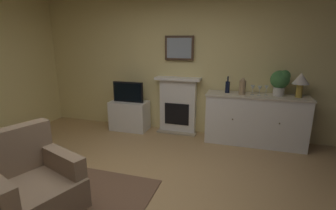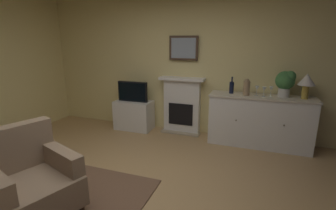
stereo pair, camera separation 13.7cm
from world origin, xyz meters
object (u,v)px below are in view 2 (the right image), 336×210
(wine_bottle, at_px, (232,87))
(tv_set, at_px, (133,92))
(wine_glass_center, at_px, (264,89))
(vase_decorative, at_px, (247,87))
(potted_plant_small, at_px, (286,81))
(fireplace_unit, at_px, (182,105))
(framed_picture, at_px, (184,48))
(wine_glass_right, at_px, (271,89))
(wine_glass_left, at_px, (257,89))
(sideboard_cabinet, at_px, (259,121))
(tv_cabinet, at_px, (134,115))
(armchair, at_px, (30,180))
(potted_plant_fern, at_px, (4,141))
(table_lamp, at_px, (307,81))

(wine_bottle, bearing_deg, tv_set, -178.69)
(wine_glass_center, bearing_deg, wine_bottle, 170.01)
(vase_decorative, distance_m, potted_plant_small, 0.61)
(wine_bottle, height_order, vase_decorative, wine_bottle)
(fireplace_unit, bearing_deg, potted_plant_small, -4.25)
(framed_picture, height_order, wine_glass_right, framed_picture)
(tv_set, bearing_deg, wine_bottle, 1.31)
(wine_glass_left, bearing_deg, tv_set, 179.66)
(sideboard_cabinet, height_order, wine_bottle, wine_bottle)
(tv_set, height_order, potted_plant_small, potted_plant_small)
(sideboard_cabinet, height_order, vase_decorative, vase_decorative)
(wine_glass_left, xyz_separation_m, tv_cabinet, (-2.32, 0.04, -0.71))
(wine_glass_right, relative_size, potted_plant_small, 0.38)
(wine_glass_left, bearing_deg, vase_decorative, -170.42)
(fireplace_unit, xyz_separation_m, armchair, (-0.80, -2.83, -0.17))
(tv_cabinet, distance_m, potted_plant_fern, 2.25)
(table_lamp, relative_size, potted_plant_small, 0.93)
(wine_bottle, xyz_separation_m, tv_set, (-1.91, -0.04, -0.20))
(sideboard_cabinet, distance_m, vase_decorative, 0.63)
(wine_glass_left, bearing_deg, potted_plant_small, 8.98)
(wine_glass_left, height_order, vase_decorative, vase_decorative)
(potted_plant_fern, bearing_deg, fireplace_unit, 40.67)
(wine_glass_left, distance_m, tv_cabinet, 2.43)
(wine_bottle, xyz_separation_m, tv_cabinet, (-1.91, -0.02, -0.70))
(fireplace_unit, xyz_separation_m, vase_decorative, (1.18, -0.23, 0.48))
(wine_glass_center, relative_size, potted_plant_small, 0.38)
(wine_glass_right, bearing_deg, armchair, -131.65)
(fireplace_unit, distance_m, potted_plant_fern, 3.05)
(armchair, bearing_deg, potted_plant_small, 46.31)
(fireplace_unit, height_order, wine_glass_center, fireplace_unit)
(vase_decorative, distance_m, tv_set, 2.17)
(tv_set, bearing_deg, vase_decorative, -1.11)
(wine_glass_center, bearing_deg, sideboard_cabinet, 115.10)
(fireplace_unit, distance_m, potted_plant_small, 1.88)
(wine_bottle, bearing_deg, potted_plant_small, 0.67)
(fireplace_unit, xyz_separation_m, wine_glass_left, (1.35, -0.20, 0.46))
(fireplace_unit, distance_m, vase_decorative, 1.29)
(wine_glass_right, xyz_separation_m, armchair, (-2.37, -2.66, -0.62))
(framed_picture, distance_m, potted_plant_small, 1.85)
(table_lamp, height_order, wine_glass_center, table_lamp)
(wine_glass_left, xyz_separation_m, tv_set, (-2.32, 0.01, -0.22))
(tv_cabinet, height_order, potted_plant_fern, tv_cabinet)
(tv_cabinet, bearing_deg, wine_glass_right, -0.02)
(potted_plant_small, relative_size, armchair, 0.42)
(armchair, bearing_deg, table_lamp, 42.77)
(tv_cabinet, bearing_deg, table_lamp, -0.28)
(sideboard_cabinet, relative_size, wine_bottle, 5.84)
(fireplace_unit, bearing_deg, potted_plant_fern, -139.33)
(potted_plant_fern, relative_size, potted_plant_small, 1.00)
(wine_glass_right, bearing_deg, framed_picture, 172.44)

